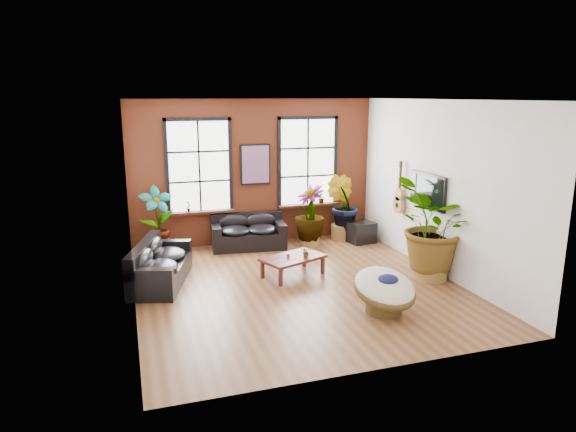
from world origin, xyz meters
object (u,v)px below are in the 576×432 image
sofa_left (158,265)px  coffee_table (293,259)px  papasan_chair (385,290)px  sofa_back (248,233)px

sofa_left → coffee_table: (2.62, -0.41, -0.01)m
sofa_left → coffee_table: bearing=-81.9°
papasan_chair → sofa_back: bearing=95.9°
sofa_back → sofa_left: 2.89m
coffee_table → papasan_chair: size_ratio=1.15×
sofa_back → coffee_table: size_ratio=1.27×
sofa_left → coffee_table: 2.65m
sofa_back → papasan_chair: 4.61m
sofa_left → papasan_chair: 4.37m
sofa_back → coffee_table: (0.39, -2.24, -0.00)m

